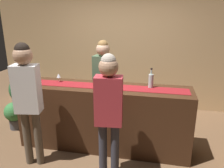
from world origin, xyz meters
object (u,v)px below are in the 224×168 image
at_px(wine_glass_near_customer, 115,83).
at_px(customer_sipping, 109,105).
at_px(wine_glass_mid_counter, 59,76).
at_px(potted_plant_tall, 25,92).
at_px(customer_browsing, 27,92).
at_px(potted_plant_small, 14,114).
at_px(wine_bottle_clear, 151,81).
at_px(wine_bottle_amber, 105,79).
at_px(bartender, 103,76).

bearing_deg(wine_glass_near_customer, customer_sipping, -86.68).
bearing_deg(wine_glass_mid_counter, potted_plant_tall, 147.33).
xyz_separation_m(customer_browsing, potted_plant_small, (-0.91, 0.88, -0.81)).
distance_m(wine_glass_mid_counter, potted_plant_tall, 1.52).
distance_m(wine_bottle_clear, customer_sipping, 0.93).
xyz_separation_m(potted_plant_tall, potted_plant_small, (0.12, -0.59, -0.21)).
xyz_separation_m(wine_bottle_amber, potted_plant_small, (-1.82, 0.19, -0.85)).
relative_size(wine_bottle_amber, customer_sipping, 0.18).
height_order(wine_bottle_amber, potted_plant_small, wine_bottle_amber).
xyz_separation_m(wine_bottle_amber, potted_plant_tall, (-1.94, 0.78, -0.64)).
relative_size(wine_glass_mid_counter, customer_browsing, 0.08).
height_order(wine_glass_mid_counter, customer_browsing, customer_browsing).
xyz_separation_m(bartender, customer_sipping, (0.38, -1.27, 0.00)).
height_order(wine_bottle_amber, wine_glass_mid_counter, wine_bottle_amber).
distance_m(customer_sipping, potted_plant_small, 2.36).
relative_size(customer_browsing, potted_plant_small, 3.37).
xyz_separation_m(bartender, customer_browsing, (-0.75, -1.22, 0.07)).
bearing_deg(wine_glass_near_customer, bartender, 116.92).
relative_size(wine_bottle_clear, wine_glass_mid_counter, 2.10).
relative_size(wine_bottle_clear, wine_bottle_amber, 1.00).
relative_size(wine_bottle_amber, wine_glass_mid_counter, 2.10).
distance_m(wine_bottle_amber, wine_glass_mid_counter, 0.79).
bearing_deg(potted_plant_tall, wine_bottle_clear, -15.45).
relative_size(wine_bottle_clear, wine_glass_near_customer, 2.10).
bearing_deg(customer_browsing, customer_sipping, -11.87).
bearing_deg(customer_sipping, wine_glass_mid_counter, 136.60).
bearing_deg(wine_bottle_amber, wine_glass_mid_counter, 177.36).
height_order(wine_glass_mid_counter, potted_plant_tall, wine_glass_mid_counter).
relative_size(wine_glass_near_customer, customer_sipping, 0.09).
bearing_deg(wine_glass_near_customer, wine_bottle_amber, 140.64).
distance_m(wine_bottle_clear, bartender, 1.00).
bearing_deg(wine_bottle_clear, wine_glass_mid_counter, -179.49).
distance_m(wine_glass_near_customer, customer_sipping, 0.59).
xyz_separation_m(wine_bottle_clear, wine_glass_near_customer, (-0.51, -0.20, -0.01)).
distance_m(bartender, customer_browsing, 1.44).
bearing_deg(wine_glass_near_customer, customer_browsing, -154.08).
height_order(wine_bottle_clear, bartender, bartender).
bearing_deg(bartender, wine_bottle_amber, 113.91).
height_order(wine_bottle_amber, potted_plant_tall, wine_bottle_amber).
height_order(wine_glass_mid_counter, customer_sipping, customer_sipping).
distance_m(wine_bottle_clear, potted_plant_small, 2.66).
bearing_deg(potted_plant_small, customer_browsing, -44.06).
bearing_deg(wine_glass_mid_counter, customer_sipping, -37.52).
relative_size(bartender, potted_plant_small, 3.19).
xyz_separation_m(wine_bottle_amber, customer_browsing, (-0.91, -0.69, -0.05)).
relative_size(wine_bottle_amber, potted_plant_tall, 0.34).
bearing_deg(bartender, wine_glass_mid_counter, 45.84).
distance_m(wine_bottle_clear, wine_glass_mid_counter, 1.48).
xyz_separation_m(wine_bottle_amber, customer_sipping, (0.22, -0.74, -0.12)).
xyz_separation_m(wine_glass_mid_counter, customer_sipping, (1.01, -0.77, -0.11)).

